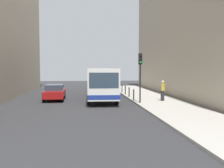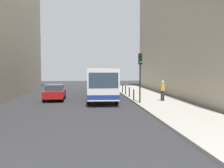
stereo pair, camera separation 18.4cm
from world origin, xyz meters
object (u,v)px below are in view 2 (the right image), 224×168
at_px(bus, 101,82).
at_px(bollard_mid, 129,92).
at_px(pedestrian_near_signal, 163,91).
at_px(bollard_farthest, 123,88).
at_px(car_beside_bus, 55,92).
at_px(traffic_light, 140,69).
at_px(bollard_near, 134,94).
at_px(bollard_far, 126,90).
at_px(car_behind_bus, 97,85).

height_order(bus, bollard_mid, bus).
relative_size(bollard_mid, pedestrian_near_signal, 0.53).
relative_size(bollard_mid, bollard_farthest, 1.00).
xyz_separation_m(bus, pedestrian_near_signal, (5.25, -2.96, -0.67)).
height_order(car_beside_bus, bollard_mid, car_beside_bus).
relative_size(traffic_light, bollard_near, 4.32).
height_order(traffic_light, bollard_near, traffic_light).
height_order(bollard_mid, bollard_far, same).
height_order(bus, bollard_far, bus).
height_order(bollard_near, bollard_mid, same).
xyz_separation_m(car_behind_bus, traffic_light, (3.01, -14.27, 2.22)).
xyz_separation_m(bus, bollard_near, (2.88, -1.81, -1.10)).
height_order(car_beside_bus, pedestrian_near_signal, pedestrian_near_signal).
bearing_deg(bollard_far, bus, -133.84).
bearing_deg(car_beside_bus, bollard_farthest, -143.26).
bearing_deg(bus, bollard_far, -132.13).
distance_m(traffic_light, bollard_mid, 5.23).
xyz_separation_m(traffic_light, bollard_farthest, (-0.10, 9.47, -2.38)).
bearing_deg(pedestrian_near_signal, bollard_near, 122.08).
bearing_deg(pedestrian_near_signal, traffic_light, 173.74).
bearing_deg(bollard_far, pedestrian_near_signal, -68.31).
xyz_separation_m(bus, car_beside_bus, (-4.44, -0.23, -0.94)).
xyz_separation_m(car_beside_bus, bollard_farthest, (7.32, 5.64, -0.16)).
bearing_deg(bollard_near, bollard_farthest, 90.00).
height_order(bus, bollard_farthest, bus).
bearing_deg(bollard_near, bus, 147.83).
bearing_deg(bollard_farthest, bollard_near, -90.00).
xyz_separation_m(car_behind_bus, bollard_farthest, (2.91, -4.79, -0.16)).
bearing_deg(traffic_light, car_beside_bus, 152.67).
relative_size(bollard_near, pedestrian_near_signal, 0.53).
bearing_deg(bollard_far, traffic_light, -89.19).
distance_m(bus, traffic_light, 5.20).
relative_size(bus, pedestrian_near_signal, 6.18).
relative_size(car_behind_bus, bollard_near, 4.70).
xyz_separation_m(traffic_light, bollard_far, (-0.10, 7.06, -2.38)).
relative_size(bus, car_beside_bus, 2.51).
xyz_separation_m(bus, bollard_mid, (2.88, 0.59, -1.10)).
relative_size(traffic_light, bollard_farthest, 4.32).
bearing_deg(bollard_far, bollard_mid, -90.00).
xyz_separation_m(car_beside_bus, bollard_near, (7.32, -1.59, -0.16)).
height_order(car_behind_bus, traffic_light, traffic_light).
relative_size(traffic_light, bollard_mid, 4.32).
bearing_deg(bollard_mid, pedestrian_near_signal, -56.30).
xyz_separation_m(bollard_mid, bollard_far, (0.00, 2.41, 0.00)).
relative_size(bollard_farthest, pedestrian_near_signal, 0.53).
bearing_deg(car_behind_bus, bus, 92.36).
distance_m(car_behind_bus, traffic_light, 14.75).
relative_size(car_beside_bus, car_behind_bus, 0.99).
bearing_deg(car_beside_bus, traffic_light, 151.82).
relative_size(traffic_light, bollard_far, 4.32).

